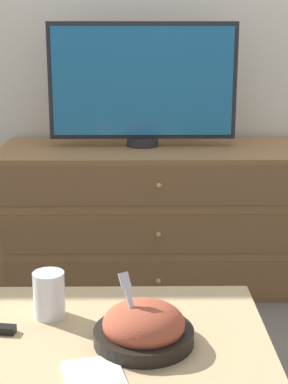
% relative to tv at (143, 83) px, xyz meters
% --- Properties ---
extents(ground_plane, '(12.00, 12.00, 0.00)m').
position_rel_tv_xyz_m(ground_plane, '(0.09, 0.28, -0.93)').
color(ground_plane, '#70665B').
extents(wall_back, '(12.00, 0.05, 2.60)m').
position_rel_tv_xyz_m(wall_back, '(0.09, 0.31, 0.37)').
color(wall_back, silver).
rests_on(wall_back, ground_plane).
extents(dresser, '(1.45, 0.59, 0.64)m').
position_rel_tv_xyz_m(dresser, '(0.07, -0.04, -0.61)').
color(dresser, olive).
rests_on(dresser, ground_plane).
extents(tv, '(0.85, 0.15, 0.56)m').
position_rel_tv_xyz_m(tv, '(0.00, 0.00, 0.00)').
color(tv, '#232328').
rests_on(tv, dresser).
extents(coffee_table, '(0.85, 0.57, 0.47)m').
position_rel_tv_xyz_m(coffee_table, '(-0.14, -1.47, -0.54)').
color(coffee_table, tan).
rests_on(coffee_table, ground_plane).
extents(takeout_bowl, '(0.23, 0.23, 0.16)m').
position_rel_tv_xyz_m(takeout_bowl, '(-0.01, -1.49, -0.43)').
color(takeout_bowl, black).
rests_on(takeout_bowl, coffee_table).
extents(drink_cup, '(0.08, 0.08, 0.12)m').
position_rel_tv_xyz_m(drink_cup, '(-0.24, -1.36, -0.42)').
color(drink_cup, beige).
rests_on(drink_cup, coffee_table).
extents(napkin, '(0.15, 0.15, 0.00)m').
position_rel_tv_xyz_m(napkin, '(-0.12, -1.62, -0.46)').
color(napkin, white).
rests_on(napkin, coffee_table).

